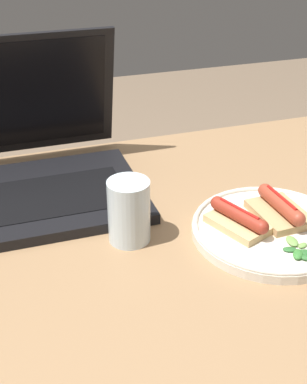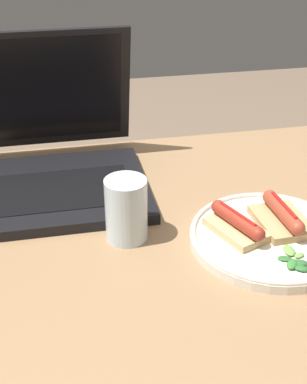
{
  "view_description": "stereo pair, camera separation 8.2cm",
  "coord_description": "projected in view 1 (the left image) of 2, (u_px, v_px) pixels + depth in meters",
  "views": [
    {
      "loc": [
        -0.21,
        -0.65,
        1.19
      ],
      "look_at": [
        0.02,
        0.03,
        0.78
      ],
      "focal_mm": 50.0,
      "sensor_mm": 36.0,
      "label": 1
    },
    {
      "loc": [
        -0.13,
        -0.68,
        1.19
      ],
      "look_at": [
        0.02,
        0.03,
        0.78
      ],
      "focal_mm": 50.0,
      "sensor_mm": 36.0,
      "label": 2
    }
  ],
  "objects": [
    {
      "name": "plate",
      "position": [
        270.0,
        229.0,
        0.82
      ],
      "size": [
        0.24,
        0.24,
        0.02
      ],
      "color": "silver",
      "rests_on": "desk"
    },
    {
      "name": "sausage_toast_middle",
      "position": [
        280.0,
        209.0,
        0.84
      ],
      "size": [
        0.08,
        0.12,
        0.04
      ],
      "rotation": [
        0.0,
        0.0,
        4.77
      ],
      "color": "tan",
      "rests_on": "plate"
    },
    {
      "name": "salad_pile",
      "position": [
        299.0,
        250.0,
        0.76
      ],
      "size": [
        0.04,
        0.07,
        0.01
      ],
      "color": "#387A33",
      "rests_on": "plate"
    },
    {
      "name": "drinking_glass",
      "position": [
        129.0,
        211.0,
        0.8
      ],
      "size": [
        0.06,
        0.06,
        0.1
      ],
      "color": "silver",
      "rests_on": "desk"
    },
    {
      "name": "desk",
      "position": [
        148.0,
        272.0,
        0.86
      ],
      "size": [
        1.46,
        0.71,
        0.72
      ],
      "color": "#93704C",
      "rests_on": "ground_plane"
    },
    {
      "name": "laptop",
      "position": [
        34.0,
        167.0,
        0.93
      ],
      "size": [
        0.35,
        0.32,
        0.26
      ],
      "color": "black",
      "rests_on": "desk"
    },
    {
      "name": "sausage_toast_left",
      "position": [
        238.0,
        219.0,
        0.81
      ],
      "size": [
        0.09,
        0.11,
        0.04
      ],
      "rotation": [
        0.0,
        0.0,
        5.09
      ],
      "color": "tan",
      "rests_on": "plate"
    }
  ]
}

